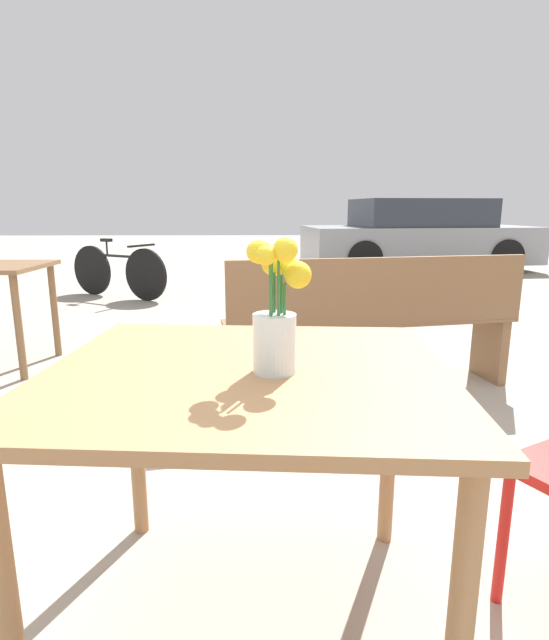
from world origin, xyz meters
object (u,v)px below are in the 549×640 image
Objects in this scene: flower_vase at (276,317)px; bench_near at (375,318)px; table_front at (248,403)px; bicycle at (118,271)px; parked_car at (418,236)px.

flower_vase is 0.17× the size of bench_near.
flower_vase is 1.98m from bench_near.
bicycle is (-1.88, 5.19, -0.31)m from table_front.
bench_near is at bearing 71.00° from flower_vase.
flower_vase is at bearing -27.08° from table_front.
flower_vase is at bearing -69.56° from bicycle.
bench_near reaches higher than table_front.
parked_car is at bearing 70.97° from table_front.
parked_car is (2.74, 8.19, -0.27)m from flower_vase.
flower_vase is 5.60m from bicycle.
bicycle is (-1.95, 5.22, -0.54)m from flower_vase.
bench_near is 1.34× the size of bicycle.
flower_vase is 0.23× the size of bicycle.
parked_car reaches higher than table_front.
table_front is 1.93m from bench_near.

